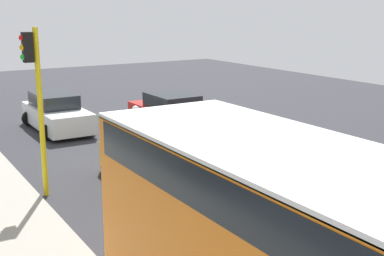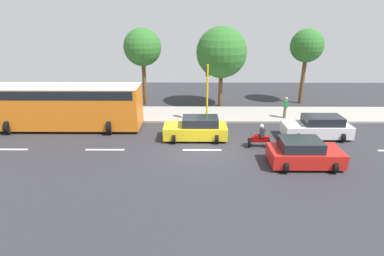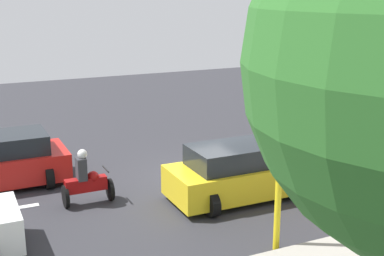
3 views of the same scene
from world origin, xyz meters
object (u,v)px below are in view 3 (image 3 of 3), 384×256
object	(u,v)px
car_yellow_cab	(241,173)
motorcycle	(86,181)
car_red	(1,162)
traffic_light_corner	(284,121)

from	to	relation	value
car_yellow_cab	motorcycle	xyz separation A→B (m)	(-1.34, -3.94, -0.07)
car_yellow_cab	motorcycle	world-z (taller)	motorcycle
car_red	motorcycle	world-z (taller)	motorcycle
car_yellow_cab	traffic_light_corner	size ratio (longest dim) A/B	0.93
car_red	motorcycle	xyz separation A→B (m)	(2.42, 1.91, -0.07)
car_red	traffic_light_corner	distance (m)	8.74
motorcycle	traffic_light_corner	world-z (taller)	traffic_light_corner
motorcycle	traffic_light_corner	xyz separation A→B (m)	(4.35, 3.14, 2.29)
car_yellow_cab	car_red	size ratio (longest dim) A/B	1.07
car_red	traffic_light_corner	bearing A→B (deg)	36.70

